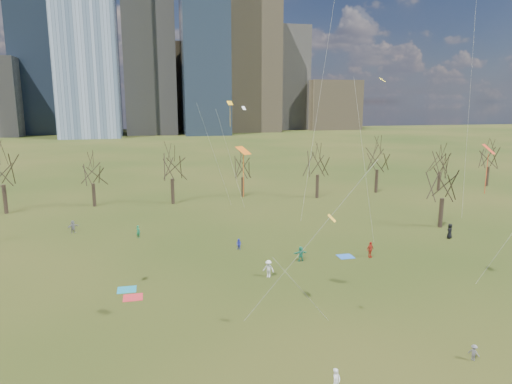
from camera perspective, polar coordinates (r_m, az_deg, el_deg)
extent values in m
plane|color=black|center=(37.42, 4.37, -14.14)|extent=(500.00, 500.00, 0.00)
cube|color=slate|center=(227.62, -20.74, 21.43)|extent=(26.00, 26.00, 118.00)
cube|color=slate|center=(239.26, -13.31, 18.51)|extent=(24.00, 24.00, 95.00)
cube|color=#384C66|center=(231.83, -6.50, 20.22)|extent=(22.00, 22.00, 105.00)
cube|color=#726347|center=(254.10, -0.69, 15.74)|extent=(28.00, 28.00, 72.00)
cube|color=#384C66|center=(257.52, -25.16, 13.87)|extent=(25.00, 25.00, 65.00)
cube|color=slate|center=(274.54, 3.86, 13.92)|extent=(22.00, 22.00, 58.00)
cube|color=#726347|center=(272.72, -10.31, 12.73)|extent=(30.00, 30.00, 48.00)
cube|color=#726347|center=(277.95, 9.14, 10.68)|extent=(30.00, 28.00, 28.00)
cylinder|color=black|center=(75.36, -28.87, -0.79)|extent=(0.55, 0.55, 4.28)
cylinder|color=black|center=(75.02, -19.60, -0.35)|extent=(0.52, 0.52, 3.60)
cylinder|color=black|center=(73.59, -10.38, 0.09)|extent=(0.54, 0.54, 4.05)
cylinder|color=black|center=(78.06, -1.67, 0.65)|extent=(0.51, 0.51, 3.38)
cylinder|color=black|center=(77.56, 7.65, 0.71)|extent=(0.54, 0.54, 3.96)
cylinder|color=black|center=(84.29, 14.81, 1.33)|extent=(0.54, 0.54, 4.14)
cylinder|color=black|center=(89.77, 21.88, 1.28)|extent=(0.52, 0.52, 3.51)
cylinder|color=black|center=(98.62, 26.94, 1.76)|extent=(0.53, 0.53, 3.74)
cylinder|color=black|center=(63.59, 22.12, -2.42)|extent=(0.53, 0.53, 3.83)
cube|color=teal|center=(41.91, -15.85, -11.66)|extent=(1.60, 1.50, 0.03)
cube|color=#2558B0|center=(49.32, 11.12, -7.92)|extent=(1.60, 1.50, 0.03)
cube|color=red|center=(40.24, -15.13, -12.61)|extent=(1.60, 1.50, 0.03)
imported|color=silver|center=(27.57, 10.00, -22.38)|extent=(0.72, 0.66, 1.65)
imported|color=#5C5B60|center=(33.31, 25.58, -17.65)|extent=(0.71, 0.79, 1.06)
imported|color=#1C7F62|center=(47.13, 5.61, -7.69)|extent=(1.47, 0.56, 1.55)
imported|color=black|center=(59.02, 23.06, -4.52)|extent=(1.05, 1.02, 1.82)
imported|color=#2931B1|center=(50.41, -2.16, -6.56)|extent=(0.76, 0.76, 1.24)
imported|color=white|center=(42.81, 1.57, -9.56)|extent=(1.22, 1.10, 1.64)
imported|color=red|center=(49.41, 14.08, -7.00)|extent=(1.07, 0.75, 1.68)
imported|color=slate|center=(61.04, -21.91, -4.05)|extent=(1.46, 1.21, 1.57)
imported|color=#1B7A4B|center=(56.47, -14.52, -4.80)|extent=(0.66, 0.65, 1.53)
plane|color=orange|center=(28.82, -1.60, 5.22)|extent=(1.28, 1.25, 0.47)
cylinder|color=silver|center=(27.99, 5.90, -7.19)|extent=(6.10, 6.07, 11.60)
cylinder|color=orange|center=(29.04, -1.59, 2.00)|extent=(0.04, 0.04, 2.70)
plane|color=yellow|center=(47.90, 15.51, 13.37)|extent=(0.90, 0.89, 0.41)
cylinder|color=silver|center=(45.36, 13.43, 3.01)|extent=(4.95, 4.03, 16.74)
plane|color=red|center=(39.51, 27.09, 4.80)|extent=(1.43, 1.38, 0.73)
cylinder|color=red|center=(39.73, 26.85, 2.06)|extent=(0.04, 0.04, 3.15)
cylinder|color=silver|center=(52.97, 8.47, 14.86)|extent=(2.67, 6.00, 36.15)
plane|color=yellow|center=(64.51, -3.28, 11.06)|extent=(1.15, 0.99, 0.58)
cylinder|color=silver|center=(60.50, -5.08, 4.17)|extent=(5.49, 8.18, 14.44)
cylinder|color=yellow|center=(64.54, -3.26, 9.45)|extent=(0.04, 0.04, 3.00)
plane|color=yellow|center=(30.06, 9.46, -3.24)|extent=(0.80, 0.83, 0.45)
cylinder|color=silver|center=(27.39, 6.17, -12.57)|extent=(5.78, 6.47, 7.19)
cylinder|color=silver|center=(59.15, 25.22, 11.61)|extent=(4.82, 5.09, 32.15)
plane|color=white|center=(62.71, -1.53, 10.44)|extent=(0.81, 0.68, 0.50)
cylinder|color=silver|center=(59.53, -3.11, 3.75)|extent=(4.81, 6.58, 13.76)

